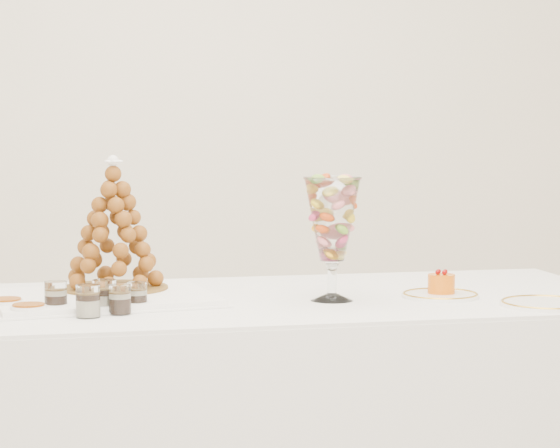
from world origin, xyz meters
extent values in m
cube|color=white|center=(0.00, 2.00, 1.40)|extent=(4.50, 0.04, 2.80)
cube|color=white|center=(-0.01, 0.10, 0.38)|extent=(2.05, 0.86, 0.76)
cube|color=white|center=(-0.01, 0.10, 0.77)|extent=(2.04, 0.85, 0.01)
cube|color=white|center=(-0.35, 0.11, 0.78)|extent=(0.60, 0.49, 0.02)
cylinder|color=white|center=(0.22, 0.02, 0.78)|extent=(0.11, 0.11, 0.02)
cylinder|color=white|center=(0.22, 0.02, 0.83)|extent=(0.02, 0.02, 0.08)
sphere|color=white|center=(0.22, 0.02, 0.86)|extent=(0.04, 0.04, 0.04)
cylinder|color=white|center=(0.51, 0.02, 0.78)|extent=(0.20, 0.20, 0.01)
cylinder|color=white|center=(0.72, -0.16, 0.78)|extent=(0.22, 0.22, 0.01)
cylinder|color=white|center=(-0.46, -0.02, 0.81)|extent=(0.06, 0.06, 0.07)
cylinder|color=white|center=(-0.35, -0.05, 0.81)|extent=(0.06, 0.06, 0.08)
cylinder|color=white|center=(-0.27, -0.02, 0.80)|extent=(0.06, 0.06, 0.07)
cylinder|color=white|center=(-0.39, -0.12, 0.81)|extent=(0.07, 0.07, 0.08)
cylinder|color=white|center=(-0.32, -0.09, 0.81)|extent=(0.06, 0.06, 0.07)
cylinder|color=white|center=(-0.58, 0.01, 0.78)|extent=(0.08, 0.08, 0.03)
cylinder|color=white|center=(-0.53, -0.08, 0.78)|extent=(0.08, 0.08, 0.03)
cylinder|color=brown|center=(-0.32, 0.21, 0.79)|extent=(0.28, 0.28, 0.01)
cone|color=brown|center=(-0.32, 0.21, 0.96)|extent=(0.27, 0.27, 0.34)
sphere|color=white|center=(-0.32, 0.21, 1.12)|extent=(0.03, 0.03, 0.03)
cylinder|color=orange|center=(0.52, 0.03, 0.80)|extent=(0.07, 0.07, 0.05)
sphere|color=#850504|center=(0.53, 0.04, 0.84)|extent=(0.01, 0.01, 0.01)
sphere|color=#850504|center=(0.51, 0.05, 0.84)|extent=(0.01, 0.01, 0.01)
sphere|color=#850504|center=(0.51, 0.03, 0.84)|extent=(0.01, 0.01, 0.01)
sphere|color=#850504|center=(0.52, 0.02, 0.84)|extent=(0.01, 0.01, 0.01)
camera|label=1|loc=(-0.41, -2.65, 1.21)|focal=70.00mm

